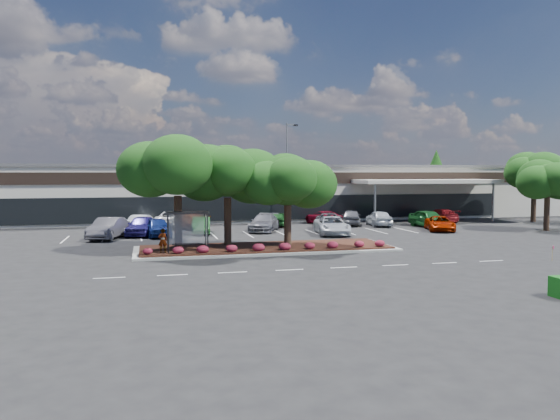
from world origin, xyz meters
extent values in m
plane|color=black|center=(0.00, 0.00, 0.00)|extent=(160.00, 160.00, 0.00)
cube|color=beige|center=(0.00, 34.00, 3.00)|extent=(80.00, 20.00, 6.00)
cube|color=#4F4E51|center=(0.00, 34.00, 6.10)|extent=(80.40, 20.40, 0.30)
cube|color=black|center=(0.00, 23.95, 4.80)|extent=(80.00, 0.25, 1.20)
cube|color=black|center=(0.00, 23.95, 1.60)|extent=(60.00, 0.18, 2.60)
cube|color=red|center=(-6.00, 23.88, 4.80)|extent=(6.00, 0.12, 1.00)
cube|color=beige|center=(20.00, 21.50, 4.40)|extent=(16.00, 5.00, 0.40)
cylinder|color=gray|center=(13.00, 19.50, 2.10)|extent=(0.24, 0.24, 4.20)
cylinder|color=gray|center=(27.00, 19.50, 2.10)|extent=(0.24, 0.24, 4.20)
cube|color=#979893|center=(-2.00, 4.00, 0.07)|extent=(18.00, 6.00, 0.15)
cube|color=#3D1C12|center=(-2.00, 4.00, 0.20)|extent=(17.20, 5.20, 0.12)
cube|color=silver|center=(-12.00, -4.00, 0.01)|extent=(1.60, 0.12, 0.01)
cube|color=silver|center=(-8.80, -4.00, 0.01)|extent=(1.60, 0.12, 0.01)
cube|color=silver|center=(-5.60, -4.00, 0.01)|extent=(1.60, 0.12, 0.01)
cube|color=silver|center=(-2.40, -4.00, 0.01)|extent=(1.60, 0.12, 0.01)
cube|color=silver|center=(0.80, -4.00, 0.01)|extent=(1.60, 0.12, 0.01)
cube|color=silver|center=(4.00, -4.00, 0.01)|extent=(1.60, 0.12, 0.01)
cube|color=silver|center=(7.20, -4.00, 0.01)|extent=(1.60, 0.12, 0.01)
cube|color=silver|center=(10.40, -4.00, 0.01)|extent=(1.60, 0.12, 0.01)
cube|color=silver|center=(-16.50, 13.50, 0.01)|extent=(0.12, 5.00, 0.01)
cube|color=silver|center=(-13.50, 13.50, 0.01)|extent=(0.12, 5.00, 0.01)
cube|color=silver|center=(-10.50, 13.50, 0.01)|extent=(0.12, 5.00, 0.01)
cube|color=silver|center=(-7.50, 13.50, 0.01)|extent=(0.12, 5.00, 0.01)
cube|color=silver|center=(-4.50, 13.50, 0.01)|extent=(0.12, 5.00, 0.01)
cube|color=silver|center=(-1.50, 13.50, 0.01)|extent=(0.12, 5.00, 0.01)
cube|color=silver|center=(1.50, 13.50, 0.01)|extent=(0.12, 5.00, 0.01)
cube|color=silver|center=(4.50, 13.50, 0.01)|extent=(0.12, 5.00, 0.01)
cube|color=silver|center=(7.50, 13.50, 0.01)|extent=(0.12, 5.00, 0.01)
cube|color=silver|center=(10.50, 13.50, 0.01)|extent=(0.12, 5.00, 0.01)
cube|color=silver|center=(13.50, 13.50, 0.01)|extent=(0.12, 5.00, 0.01)
cube|color=silver|center=(16.50, 13.50, 0.01)|extent=(0.12, 5.00, 0.01)
cylinder|color=black|center=(-8.75, 3.45, 1.51)|extent=(0.08, 0.08, 2.50)
cylinder|color=black|center=(-6.25, 3.45, 1.51)|extent=(0.08, 0.08, 2.50)
cylinder|color=black|center=(-8.75, 2.15, 1.51)|extent=(0.08, 0.08, 2.50)
cylinder|color=black|center=(-6.25, 2.15, 1.51)|extent=(0.08, 0.08, 2.50)
cube|color=black|center=(-7.50, 2.80, 2.80)|extent=(2.75, 1.55, 0.10)
cube|color=silver|center=(-7.50, 3.45, 1.63)|extent=(2.30, 0.03, 2.00)
cube|color=black|center=(-7.50, 3.05, 0.71)|extent=(2.00, 0.35, 0.06)
cone|color=#14370C|center=(34.00, 44.00, 4.50)|extent=(3.96, 3.96, 9.00)
imported|color=#594C47|center=(-9.10, 2.51, 1.04)|extent=(0.61, 0.43, 1.57)
cube|color=#979893|center=(4.41, 22.86, 0.20)|extent=(0.50, 0.50, 0.40)
cylinder|color=gray|center=(4.41, 22.86, 5.49)|extent=(0.14, 0.14, 10.17)
cube|color=gray|center=(4.85, 22.78, 10.42)|extent=(0.92, 0.38, 0.14)
cube|color=black|center=(5.34, 22.69, 10.35)|extent=(0.50, 0.38, 0.18)
cube|color=#A08453|center=(13.95, -4.96, 0.46)|extent=(0.03, 0.03, 0.93)
cube|color=#FF4399|center=(14.00, -4.96, 0.85)|extent=(0.02, 0.14, 0.18)
imported|color=#55545C|center=(-13.14, 13.24, 0.86)|extent=(3.33, 5.53, 1.72)
imported|color=navy|center=(-10.51, 14.82, 0.85)|extent=(3.07, 5.32, 1.70)
imported|color=navy|center=(-9.21, 13.84, 0.80)|extent=(2.52, 4.90, 1.60)
imported|color=#1D5421|center=(-5.40, 15.11, 0.72)|extent=(1.99, 4.52, 1.44)
imported|color=slate|center=(0.41, 15.72, 0.79)|extent=(4.13, 5.84, 1.57)
imported|color=silver|center=(5.55, 11.68, 0.79)|extent=(3.49, 6.01, 1.57)
imported|color=#525358|center=(6.59, 15.54, 0.77)|extent=(4.24, 6.08, 1.54)
imported|color=#165120|center=(16.88, 15.30, 0.86)|extent=(2.42, 5.18, 1.72)
imported|color=#9F2000|center=(16.27, 12.14, 0.68)|extent=(3.81, 5.35, 1.35)
imported|color=#AEB4BA|center=(-10.50, 19.40, 0.73)|extent=(2.87, 4.69, 1.46)
imported|color=white|center=(-7.70, 21.44, 0.80)|extent=(3.78, 6.20, 1.61)
imported|color=maroon|center=(-5.96, 19.32, 0.72)|extent=(3.67, 5.39, 1.45)
imported|color=#194F1D|center=(2.75, 19.93, 0.73)|extent=(3.00, 4.59, 1.45)
imported|color=maroon|center=(7.84, 20.78, 0.70)|extent=(3.24, 5.39, 1.40)
imported|color=slate|center=(10.24, 19.16, 0.81)|extent=(3.46, 5.12, 1.62)
imported|color=silver|center=(12.69, 17.81, 0.79)|extent=(2.52, 4.87, 1.58)
imported|color=maroon|center=(20.91, 19.88, 0.73)|extent=(2.31, 5.14, 1.46)
camera|label=1|loc=(-10.10, -33.02, 5.44)|focal=35.00mm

